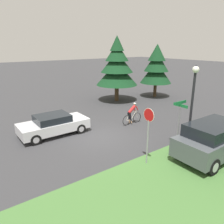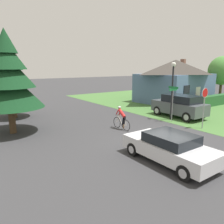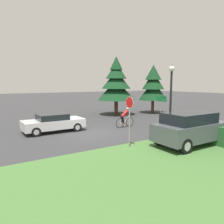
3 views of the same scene
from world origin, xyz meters
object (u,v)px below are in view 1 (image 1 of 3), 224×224
(sedan_left_lane, at_px, (54,124))
(stop_sign, at_px, (148,126))
(conifer_tall_near, at_px, (117,66))
(conifer_tall_far, at_px, (156,67))
(parked_suv_right, at_px, (214,139))
(cyclist, at_px, (132,114))
(street_lamp, at_px, (193,95))
(street_name_sign, at_px, (179,116))

(sedan_left_lane, distance_m, stop_sign, 6.67)
(conifer_tall_near, xyz_separation_m, conifer_tall_far, (1.07, 4.57, -0.20))
(sedan_left_lane, relative_size, parked_suv_right, 0.95)
(cyclist, height_order, conifer_tall_near, conifer_tall_near)
(sedan_left_lane, distance_m, street_lamp, 8.57)
(street_lamp, relative_size, street_name_sign, 1.69)
(sedan_left_lane, bearing_deg, stop_sign, -69.69)
(street_lamp, bearing_deg, conifer_tall_near, 162.45)
(street_lamp, bearing_deg, sedan_left_lane, -140.52)
(parked_suv_right, relative_size, stop_sign, 1.62)
(conifer_tall_far, bearing_deg, stop_sign, -48.22)
(stop_sign, bearing_deg, conifer_tall_near, -31.21)
(sedan_left_lane, relative_size, street_lamp, 0.93)
(sedan_left_lane, bearing_deg, parked_suv_right, -54.66)
(sedan_left_lane, bearing_deg, cyclist, -15.28)
(street_name_sign, bearing_deg, parked_suv_right, 20.84)
(parked_suv_right, relative_size, street_lamp, 0.98)
(cyclist, bearing_deg, parked_suv_right, -90.59)
(parked_suv_right, distance_m, street_lamp, 2.48)
(sedan_left_lane, height_order, cyclist, cyclist)
(stop_sign, distance_m, street_name_sign, 2.54)
(sedan_left_lane, distance_m, parked_suv_right, 9.45)
(cyclist, bearing_deg, sedan_left_lane, 163.49)
(street_lamp, bearing_deg, conifer_tall_far, 141.27)
(cyclist, height_order, street_lamp, street_lamp)
(sedan_left_lane, relative_size, stop_sign, 1.54)
(stop_sign, height_order, conifer_tall_near, conifer_tall_near)
(stop_sign, bearing_deg, parked_suv_right, -116.56)
(parked_suv_right, xyz_separation_m, street_name_sign, (-1.73, -0.66, 0.91))
(stop_sign, bearing_deg, street_name_sign, -86.71)
(street_lamp, bearing_deg, cyclist, 178.16)
(street_lamp, height_order, street_name_sign, street_lamp)
(sedan_left_lane, bearing_deg, conifer_tall_near, 28.68)
(parked_suv_right, distance_m, stop_sign, 3.68)
(parked_suv_right, height_order, conifer_tall_far, conifer_tall_far)
(street_name_sign, bearing_deg, street_lamp, 47.22)
(stop_sign, height_order, street_name_sign, stop_sign)
(street_name_sign, relative_size, conifer_tall_near, 0.42)
(street_name_sign, height_order, conifer_tall_far, conifer_tall_far)
(stop_sign, bearing_deg, conifer_tall_far, -48.78)
(parked_suv_right, xyz_separation_m, conifer_tall_near, (-12.51, 3.30, 2.55))
(sedan_left_lane, height_order, street_lamp, street_lamp)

